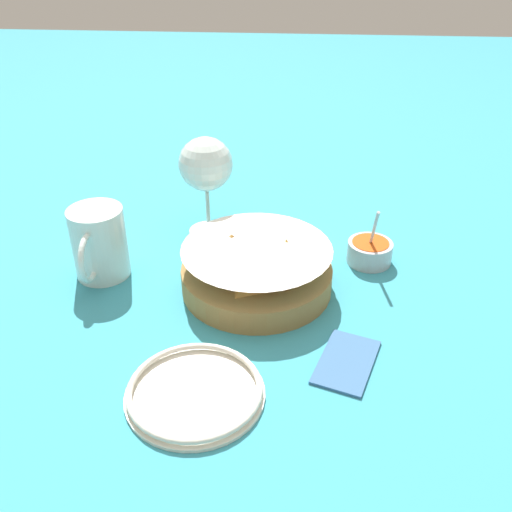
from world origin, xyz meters
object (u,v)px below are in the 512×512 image
wine_glass (206,167)px  beer_mug (99,246)px  sauce_cup (370,251)px  side_plate (195,391)px  food_basket (256,271)px

wine_glass → beer_mug: 0.22m
sauce_cup → side_plate: (0.32, -0.24, -0.01)m
food_basket → beer_mug: 0.25m
beer_mug → side_plate: (0.25, 0.19, -0.05)m
side_plate → wine_glass: bearing=-173.8°
wine_glass → beer_mug: (0.15, -0.15, -0.07)m
beer_mug → side_plate: size_ratio=0.75×
beer_mug → side_plate: beer_mug is taller
sauce_cup → beer_mug: (0.07, -0.43, 0.03)m
wine_glass → side_plate: 0.42m
food_basket → sauce_cup: sauce_cup is taller
wine_glass → side_plate: (0.40, 0.04, -0.12)m
food_basket → wine_glass: (-0.17, -0.10, 0.09)m
beer_mug → food_basket: bearing=85.4°
sauce_cup → wine_glass: size_ratio=0.65×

